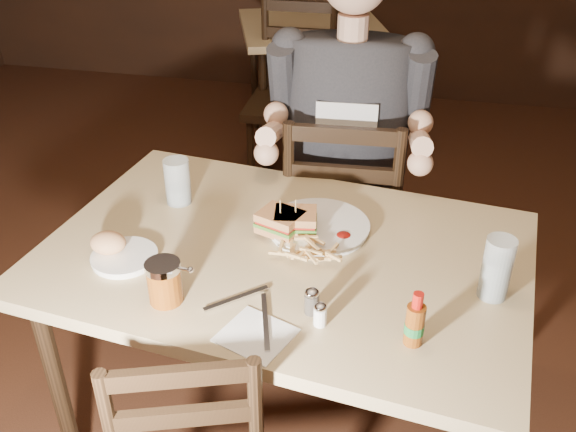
% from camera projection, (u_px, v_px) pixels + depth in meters
% --- Properties ---
extents(room_shell, '(7.00, 7.00, 7.00)m').
position_uv_depth(room_shell, '(158.00, 42.00, 1.27)').
color(room_shell, black).
rests_on(room_shell, ground).
extents(main_table, '(1.40, 1.02, 0.77)m').
position_uv_depth(main_table, '(284.00, 272.00, 1.79)').
color(main_table, tan).
rests_on(main_table, ground).
extents(bg_table, '(1.02, 1.02, 0.77)m').
position_uv_depth(bg_table, '(312.00, 39.00, 3.75)').
color(bg_table, tan).
rests_on(bg_table, ground).
extents(chair_far, '(0.47, 0.51, 0.96)m').
position_uv_depth(chair_far, '(343.00, 221.00, 2.43)').
color(chair_far, black).
rests_on(chair_far, ground).
extents(bg_chair_far, '(0.57, 0.60, 0.99)m').
position_uv_depth(bg_chair_far, '(326.00, 43.00, 4.30)').
color(bg_chair_far, black).
rests_on(bg_chair_far, ground).
extents(bg_chair_near, '(0.47, 0.51, 0.98)m').
position_uv_depth(bg_chair_near, '(292.00, 104.00, 3.39)').
color(bg_chair_near, black).
rests_on(bg_chair_near, ground).
extents(diner, '(0.59, 0.48, 0.97)m').
position_uv_depth(diner, '(349.00, 101.00, 2.12)').
color(diner, '#28272C').
rests_on(diner, chair_far).
extents(dinner_plate, '(0.32, 0.32, 0.02)m').
position_uv_depth(dinner_plate, '(319.00, 228.00, 1.84)').
color(dinner_plate, white).
rests_on(dinner_plate, main_table).
extents(sandwich_left, '(0.14, 0.13, 0.10)m').
position_uv_depth(sandwich_left, '(280.00, 216.00, 1.78)').
color(sandwich_left, tan).
rests_on(sandwich_left, dinner_plate).
extents(sandwich_right, '(0.13, 0.11, 0.10)m').
position_uv_depth(sandwich_right, '(296.00, 215.00, 1.79)').
color(sandwich_right, tan).
rests_on(sandwich_right, dinner_plate).
extents(fries_pile, '(0.26, 0.19, 0.04)m').
position_uv_depth(fries_pile, '(305.00, 246.00, 1.71)').
color(fries_pile, '#DFB26C').
rests_on(fries_pile, dinner_plate).
extents(ketchup_dollop, '(0.05, 0.05, 0.01)m').
position_uv_depth(ketchup_dollop, '(344.00, 235.00, 1.78)').
color(ketchup_dollop, maroon).
rests_on(ketchup_dollop, dinner_plate).
extents(glass_left, '(0.09, 0.09, 0.14)m').
position_uv_depth(glass_left, '(178.00, 181.00, 1.94)').
color(glass_left, silver).
rests_on(glass_left, main_table).
extents(glass_right, '(0.08, 0.08, 0.16)m').
position_uv_depth(glass_right, '(497.00, 268.00, 1.55)').
color(glass_right, silver).
rests_on(glass_right, main_table).
extents(hot_sauce, '(0.05, 0.05, 0.14)m').
position_uv_depth(hot_sauce, '(415.00, 319.00, 1.41)').
color(hot_sauce, brown).
rests_on(hot_sauce, main_table).
extents(salt_shaker, '(0.03, 0.03, 0.06)m').
position_uv_depth(salt_shaker, '(320.00, 315.00, 1.48)').
color(salt_shaker, white).
rests_on(salt_shaker, main_table).
extents(pepper_shaker, '(0.04, 0.04, 0.07)m').
position_uv_depth(pepper_shaker, '(312.00, 302.00, 1.52)').
color(pepper_shaker, '#38332D').
rests_on(pepper_shaker, main_table).
extents(syrup_dispenser, '(0.10, 0.10, 0.11)m').
position_uv_depth(syrup_dispenser, '(164.00, 282.00, 1.54)').
color(syrup_dispenser, brown).
rests_on(syrup_dispenser, main_table).
extents(napkin, '(0.19, 0.19, 0.00)m').
position_uv_depth(napkin, '(256.00, 335.00, 1.46)').
color(napkin, white).
rests_on(napkin, main_table).
extents(knife, '(0.07, 0.20, 0.00)m').
position_uv_depth(knife, '(265.00, 321.00, 1.50)').
color(knife, silver).
rests_on(knife, napkin).
extents(fork, '(0.14, 0.13, 0.01)m').
position_uv_depth(fork, '(236.00, 298.00, 1.57)').
color(fork, silver).
rests_on(fork, napkin).
extents(side_plate, '(0.19, 0.19, 0.01)m').
position_uv_depth(side_plate, '(125.00, 258.00, 1.71)').
color(side_plate, white).
rests_on(side_plate, main_table).
extents(bread_roll, '(0.11, 0.09, 0.06)m').
position_uv_depth(bread_roll, '(108.00, 243.00, 1.71)').
color(bread_roll, tan).
rests_on(bread_roll, side_plate).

